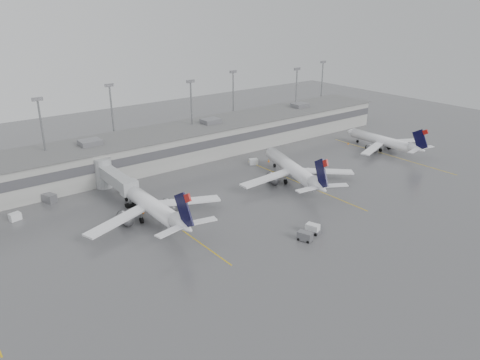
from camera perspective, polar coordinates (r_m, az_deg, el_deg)
ground at (r=86.04m, az=10.12°, el=-7.63°), size 260.00×260.00×0.00m
terminal at (r=127.37m, az=-9.15°, el=4.09°), size 152.00×17.00×9.45m
light_masts at (r=130.33m, az=-10.58°, el=7.97°), size 142.40×8.00×20.60m
jet_bridge_right at (r=108.80m, az=-15.49°, el=0.42°), size 4.00×17.20×7.00m
stand_markings at (r=101.84m, az=0.24°, el=-2.56°), size 105.25×40.00×0.01m
jet_mid_left at (r=93.99m, az=-10.95°, el=-2.88°), size 29.18×32.68×10.58m
jet_mid_right at (r=111.85m, az=6.55°, el=1.32°), size 27.65×31.50×10.54m
jet_far_right at (r=141.72m, az=17.17°, el=4.58°), size 24.86×27.86×9.01m
baggage_tug at (r=89.03m, az=8.84°, el=-6.00°), size 2.59×3.24×1.82m
baggage_cart at (r=86.15m, az=7.92°, el=-6.78°), size 2.31×3.01×1.71m
gse_uld_a at (r=103.08m, az=-25.74°, el=-4.04°), size 2.38×1.85×1.50m
gse_uld_b at (r=108.13m, az=-13.57°, el=-1.24°), size 2.86×2.45×1.72m
gse_uld_c at (r=124.18m, az=1.65°, el=2.26°), size 2.52×2.11×1.52m
gse_loader at (r=109.00m, az=-22.22°, el=-2.06°), size 2.78×3.41×1.84m
cone_b at (r=98.05m, az=-11.72°, el=-3.77°), size 0.47×0.47×0.75m
cone_c at (r=126.38m, az=3.52°, el=2.38°), size 0.48×0.48×0.77m
cone_d at (r=145.45m, az=13.05°, el=4.39°), size 0.47×0.47×0.74m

